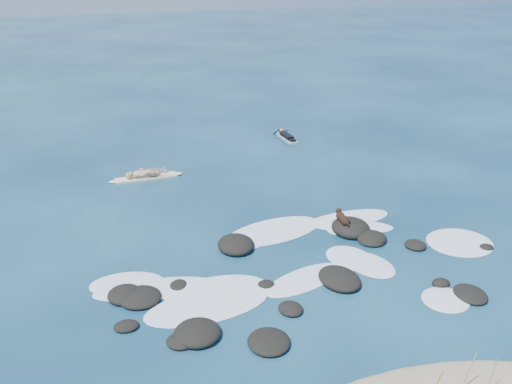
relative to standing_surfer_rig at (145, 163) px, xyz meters
name	(u,v)px	position (x,y,z in m)	size (l,w,h in m)	color
ground	(315,256)	(4.94, -8.88, -0.77)	(160.00, 160.00, 0.00)	#0A2642
reef_rocks	(290,270)	(3.74, -9.70, -0.66)	(13.54, 7.05, 0.62)	black
breaking_foam	(291,260)	(4.05, -8.93, -0.76)	(14.50, 8.12, 0.12)	white
standing_surfer_rig	(145,163)	(0.00, 0.00, 0.00)	(3.42, 0.78, 1.95)	#F6EDC4
paddling_surfer_rig	(286,136)	(8.20, 3.92, -0.64)	(0.98, 2.21, 0.38)	silver
dog	(342,218)	(6.64, -7.32, -0.25)	(0.33, 1.23, 0.78)	black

